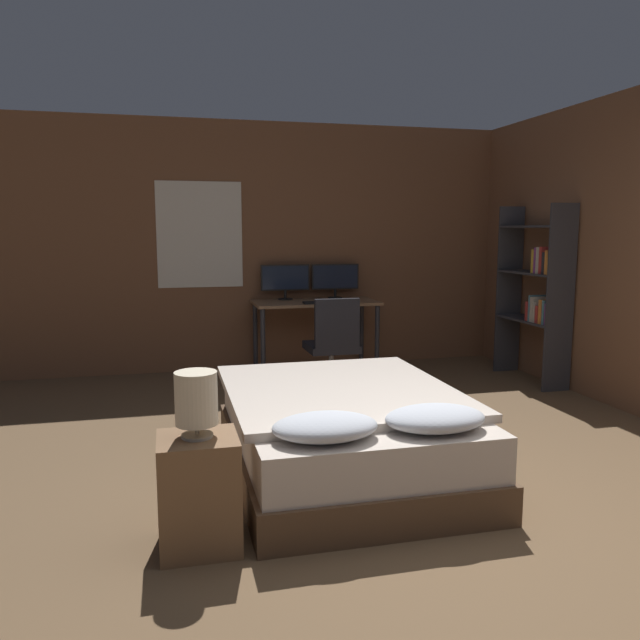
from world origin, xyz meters
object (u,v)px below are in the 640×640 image
object	(u,v)px
bedside_lamp	(196,399)
bookshelf	(539,287)
bed	(344,432)
office_chair	(333,353)
nightstand	(199,492)
computer_mouse	(345,301)
monitor_left	(285,279)
desk	(315,311)
keyboard	(320,303)
monitor_right	(335,278)

from	to	relation	value
bedside_lamp	bookshelf	world-z (taller)	bookshelf
bed	bookshelf	world-z (taller)	bookshelf
bedside_lamp	office_chair	size ratio (longest dim) A/B	0.35
nightstand	bookshelf	distance (m)	4.38
computer_mouse	monitor_left	bearing A→B (deg)	141.23
monitor_left	bookshelf	distance (m)	2.64
bookshelf	computer_mouse	bearing A→B (deg)	156.05
nightstand	desk	world-z (taller)	desk
monitor_left	office_chair	distance (m)	1.22
monitor_left	keyboard	bearing A→B (deg)	-57.26
computer_mouse	bookshelf	bearing A→B (deg)	-23.95
desk	monitor_left	distance (m)	0.49
bookshelf	nightstand	bearing A→B (deg)	-143.76
bed	office_chair	distance (m)	2.10
bed	bookshelf	size ratio (longest dim) A/B	1.08
monitor_left	computer_mouse	distance (m)	0.73
bed	monitor_left	size ratio (longest dim) A/B	3.59
bookshelf	keyboard	bearing A→B (deg)	158.86
bedside_lamp	monitor_left	size ratio (longest dim) A/B	0.59
office_chair	monitor_right	bearing A→B (deg)	73.51
nightstand	keyboard	bearing A→B (deg)	66.85
nightstand	computer_mouse	bearing A→B (deg)	63.11
keyboard	bookshelf	bearing A→B (deg)	-21.14
monitor_right	office_chair	world-z (taller)	monitor_right
nightstand	office_chair	world-z (taller)	office_chair
bedside_lamp	monitor_right	size ratio (longest dim) A/B	0.59
monitor_right	nightstand	bearing A→B (deg)	-114.36
bookshelf	bedside_lamp	bearing A→B (deg)	-143.76
bedside_lamp	monitor_left	world-z (taller)	monitor_left
office_chair	desk	bearing A→B (deg)	89.11
bedside_lamp	monitor_right	xyz separation A→B (m)	(1.72, 3.79, 0.26)
bed	computer_mouse	distance (m)	2.76
office_chair	keyboard	bearing A→B (deg)	88.76
monitor_left	keyboard	distance (m)	0.57
monitor_right	computer_mouse	bearing A→B (deg)	-92.33
nightstand	monitor_left	world-z (taller)	monitor_left
bed	bedside_lamp	distance (m)	1.29
bookshelf	office_chair	bearing A→B (deg)	173.49
nightstand	keyboard	world-z (taller)	keyboard
bedside_lamp	keyboard	xyz separation A→B (m)	(1.43, 3.35, 0.05)
nightstand	computer_mouse	size ratio (longest dim) A/B	7.96
desk	bookshelf	size ratio (longest dim) A/B	0.74
desk	keyboard	world-z (taller)	keyboard
nightstand	keyboard	xyz separation A→B (m)	(1.43, 3.35, 0.51)
desk	bed	bearing A→B (deg)	-99.79
bed	monitor_left	bearing A→B (deg)	86.18
computer_mouse	office_chair	size ratio (longest dim) A/B	0.08
keyboard	bedside_lamp	bearing A→B (deg)	-113.15
monitor_right	keyboard	xyz separation A→B (m)	(-0.28, -0.44, -0.21)
desk	computer_mouse	world-z (taller)	computer_mouse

